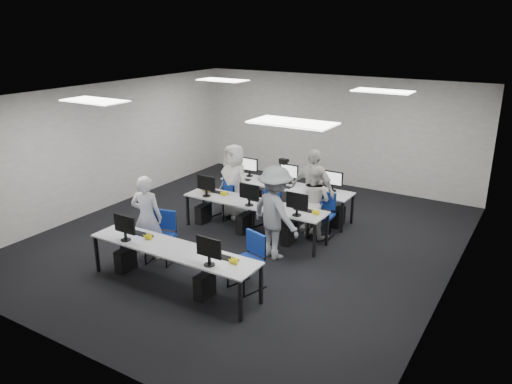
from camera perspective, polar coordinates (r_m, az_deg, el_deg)
The scene contains 23 objects.
room at distance 10.07m, azimuth -0.85°, elevation 2.56°, with size 9.00×9.02×3.00m.
ceiling_panels at distance 9.76m, azimuth -0.89°, elevation 10.96°, with size 5.20×4.60×0.02m.
desk_front at distance 8.55m, azimuth -9.49°, elevation -6.62°, with size 3.20×0.70×0.73m.
desk_mid at distance 10.48m, azimuth -0.25°, elevation -1.49°, with size 3.20×0.70×0.73m.
desk_back at distance 11.63m, azimuth 3.37°, elevation 0.55°, with size 3.20×0.70×0.73m.
equipment_front at distance 8.80m, azimuth -10.41°, elevation -8.26°, with size 2.51×0.41×1.19m.
equipment_mid at distance 10.68m, azimuth -1.17°, elevation -2.95°, with size 2.91×0.41×1.19m.
equipment_back at distance 11.67m, azimuth 4.22°, elevation -1.08°, with size 2.91×0.41×1.19m.
chair_0 at distance 9.66m, azimuth -10.73°, elevation -6.08°, with size 0.58×0.61×0.96m.
chair_1 at distance 8.58m, azimuth -1.02°, elevation -9.06°, with size 0.61×0.63×0.97m.
chair_2 at distance 11.63m, azimuth -3.62°, elevation -1.52°, with size 0.53×0.56×0.91m.
chair_3 at distance 11.00m, azimuth 1.34°, elevation -2.71°, with size 0.55×0.58×0.90m.
chair_4 at distance 10.62m, azimuth 7.50°, elevation -3.60°, with size 0.49×0.53×0.95m.
chair_5 at distance 11.69m, azimuth -2.45°, elevation -1.52°, with size 0.51×0.54×0.82m.
chair_6 at distance 11.25m, azimuth 2.05°, elevation -2.33°, with size 0.49×0.52×0.83m.
chair_7 at distance 10.74m, azimuth 7.04°, elevation -3.52°, with size 0.49×0.52×0.83m.
handbag at distance 11.13m, azimuth -5.64°, elevation 0.75°, with size 0.38×0.24×0.31m, color tan.
student_0 at distance 9.66m, azimuth -12.37°, elevation -2.84°, with size 0.60×0.39×1.65m, color white.
student_1 at distance 10.49m, azimuth 6.64°, elevation -1.06°, with size 0.75×0.59×1.55m, color white.
student_2 at distance 11.48m, azimuth -2.49°, elevation 1.26°, with size 0.84×0.55×1.72m, color white.
student_3 at distance 10.71m, azimuth 6.47°, elevation 0.17°, with size 1.07×0.45×1.83m, color white.
photographer at distance 9.43m, azimuth 2.20°, elevation -2.37°, with size 1.17×0.68×1.82m, color gray.
dslr_camera at distance 9.24m, azimuth 3.13°, elevation 3.50°, with size 0.14×0.18×0.10m, color black.
Camera 1 is at (5.17, -8.17, 4.31)m, focal length 35.00 mm.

